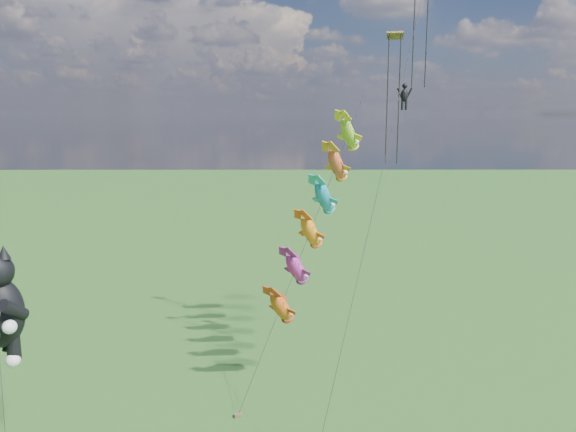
{
  "coord_description": "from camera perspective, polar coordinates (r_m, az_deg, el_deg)",
  "views": [
    {
      "loc": [
        11.86,
        -28.08,
        17.34
      ],
      "look_at": [
        11.99,
        7.6,
        10.87
      ],
      "focal_mm": 35.0,
      "sensor_mm": 36.0,
      "label": 1
    }
  ],
  "objects": [
    {
      "name": "parafoil_rig",
      "position": [
        36.36,
        11.73,
        13.77
      ],
      "size": [
        8.59,
        15.88,
        28.14
      ],
      "rotation": [
        0.0,
        0.0,
        -0.38
      ],
      "color": "brown",
      "rests_on": "ground"
    },
    {
      "name": "fish_windsock_rig",
      "position": [
        38.01,
        2.95,
        0.15
      ],
      "size": [
        8.95,
        13.35,
        18.97
      ],
      "rotation": [
        0.0,
        0.0,
        -0.26
      ],
      "color": "brown",
      "rests_on": "ground"
    }
  ]
}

